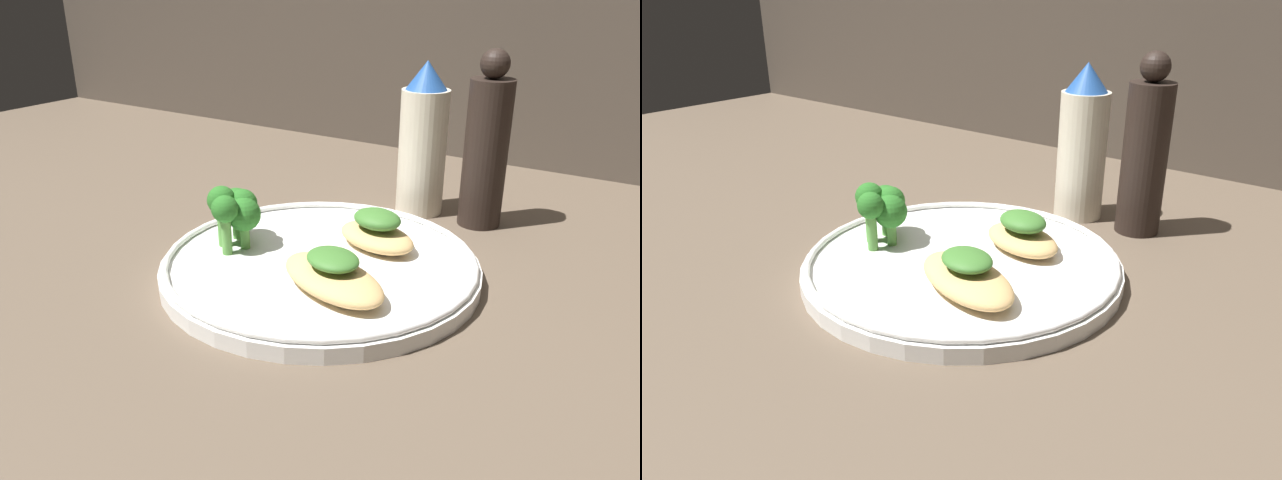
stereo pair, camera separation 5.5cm
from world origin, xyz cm
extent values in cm
cube|color=brown|center=(0.00, 0.00, -0.50)|extent=(180.00, 180.00, 1.00)
cylinder|color=white|center=(0.00, 0.00, 0.70)|extent=(28.64, 28.64, 1.40)
torus|color=white|center=(0.00, 0.00, 1.70)|extent=(28.04, 28.04, 0.60)
ellipsoid|color=tan|center=(3.96, -4.27, 2.48)|extent=(12.30, 9.21, 2.15)
ellipsoid|color=#3D752D|center=(3.96, -4.27, 4.22)|extent=(5.92, 5.37, 1.34)
ellipsoid|color=tan|center=(2.89, 5.35, 2.40)|extent=(9.34, 7.24, 2.00)
ellipsoid|color=#3D752D|center=(2.89, 5.35, 4.24)|extent=(5.77, 5.14, 1.68)
cylinder|color=#569942|center=(-7.39, -1.48, 2.54)|extent=(0.89, 0.89, 2.29)
sphere|color=#286B23|center=(-7.39, -1.48, 4.79)|extent=(3.16, 3.16, 3.16)
cylinder|color=#569942|center=(-8.17, -0.65, 2.92)|extent=(0.88, 0.88, 3.03)
sphere|color=#286B23|center=(-8.17, -0.65, 5.41)|extent=(2.79, 2.79, 2.79)
cylinder|color=#569942|center=(-9.54, -0.14, 2.41)|extent=(0.95, 0.95, 2.02)
sphere|color=#286B23|center=(-9.54, -0.14, 4.67)|extent=(3.57, 3.57, 3.57)
cylinder|color=#569942|center=(-9.47, -2.09, 3.20)|extent=(1.06, 1.06, 3.60)
sphere|color=#286B23|center=(-9.47, -2.09, 5.94)|extent=(2.70, 2.70, 2.70)
cylinder|color=#569942|center=(-7.96, -3.39, 3.16)|extent=(0.94, 0.94, 3.52)
sphere|color=#286B23|center=(-7.96, -3.39, 5.80)|extent=(2.49, 2.49, 2.49)
cylinder|color=beige|center=(0.78, 19.70, 6.89)|extent=(5.22, 5.22, 13.78)
cone|color=#23519E|center=(0.78, 19.70, 15.30)|extent=(4.44, 4.44, 3.03)
cylinder|color=black|center=(7.88, 19.70, 7.75)|extent=(4.55, 4.55, 15.50)
sphere|color=black|center=(7.88, 19.70, 16.98)|extent=(2.96, 2.96, 2.96)
camera|label=1|loc=(27.41, -42.76, 25.59)|focal=35.00mm
camera|label=2|loc=(31.90, -39.52, 25.59)|focal=35.00mm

